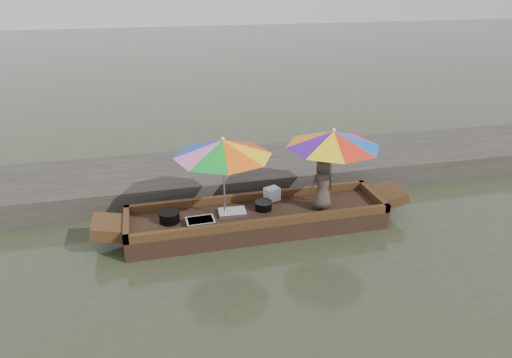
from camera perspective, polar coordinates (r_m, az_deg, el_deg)
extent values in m
plane|color=#2E3624|center=(8.82, 0.15, -6.21)|extent=(80.00, 80.00, 0.00)
cube|color=#2D2B26|center=(10.63, -2.68, 0.77)|extent=(22.00, 2.20, 0.50)
cube|color=black|center=(8.73, 0.16, -5.21)|extent=(4.88, 1.20, 0.35)
cylinder|color=black|center=(8.44, -10.77, -4.70)|extent=(0.37, 0.37, 0.19)
cube|color=silver|center=(8.30, -6.97, -5.35)|extent=(0.52, 0.37, 0.09)
cube|color=silver|center=(8.60, -3.00, -4.18)|extent=(0.53, 0.38, 0.06)
cylinder|color=black|center=(8.73, 0.94, -3.38)|extent=(0.32, 0.32, 0.15)
cube|color=silver|center=(9.07, 2.01, -1.88)|extent=(0.34, 0.30, 0.26)
imported|color=#443630|center=(8.68, 8.28, -0.62)|extent=(0.53, 0.38, 1.01)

